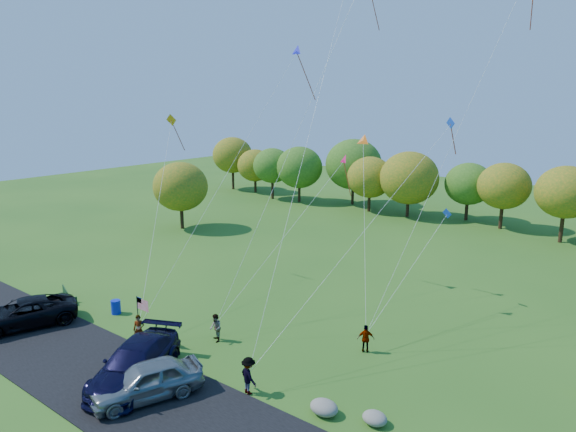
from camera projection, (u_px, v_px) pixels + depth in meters
The scene contains 16 objects.
ground at pixel (200, 359), 26.58m from camera, with size 140.00×140.00×0.00m, color #2C5D1A.
asphalt_lane at pixel (135, 393), 23.48m from camera, with size 44.00×6.00×0.06m, color black.
treeline at pixel (481, 187), 51.46m from camera, with size 76.60×27.13×8.44m.
minivan_dark at pixel (23, 313), 30.17m from camera, with size 2.70×5.85×1.63m, color black.
minivan_navy at pixel (135, 363), 24.28m from camera, with size 2.52×6.20×1.80m, color black.
minivan_silver at pixel (147, 380), 22.89m from camera, with size 2.00×4.98×1.70m, color gray.
flyer_a at pixel (139, 330), 28.13m from camera, with size 0.60×0.40×1.66m, color #4C4C59.
flyer_b at pixel (216, 328), 28.41m from camera, with size 0.77×0.60×1.58m, color #4C4C59.
flyer_c at pixel (249, 376), 23.33m from camera, with size 1.14×0.66×1.77m, color #4C4C59.
flyer_d at pixel (366, 339), 27.19m from camera, with size 0.90×0.37×1.53m, color #4C4C59.
park_bench at pixel (66, 294), 34.19m from camera, with size 1.60×0.82×0.92m.
trash_barrel at pixel (116, 307), 32.17m from camera, with size 0.59×0.59×0.88m, color #0C20BA.
flag_assembly at pixel (141, 309), 27.84m from camera, with size 1.00×0.65×2.71m.
boulder_near at pixel (324, 407), 21.89m from camera, with size 1.28×1.00×0.64m, color gray.
boulder_far at pixel (375, 418), 21.23m from camera, with size 1.06×0.89×0.55m, color gray.
kites_aloft at pixel (382, 27), 31.47m from camera, with size 30.40×7.12×20.20m.
Camera 1 is at (18.39, -16.46, 13.17)m, focal length 32.00 mm.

